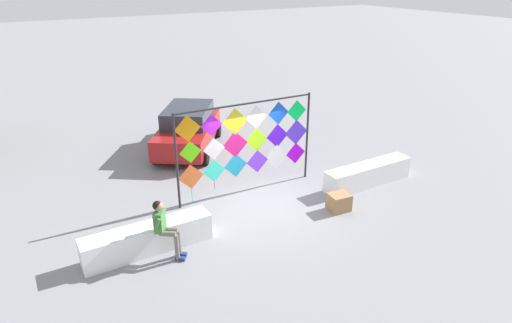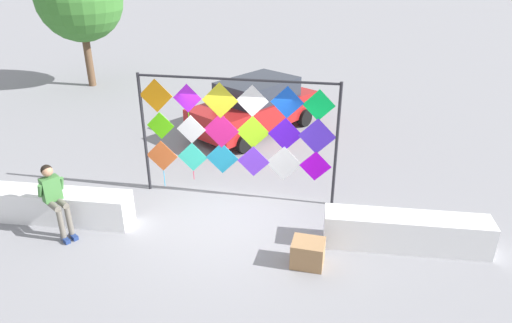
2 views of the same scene
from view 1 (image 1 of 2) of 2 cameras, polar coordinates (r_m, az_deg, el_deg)
ground at (r=13.18m, az=0.86°, el=-5.65°), size 120.00×120.00×0.00m
plaza_ledge_left at (r=11.31m, az=-13.93°, el=-9.77°), size 3.22×0.62×0.71m
plaza_ledge_right at (r=14.70m, az=14.41°, el=-1.63°), size 3.22×0.62×0.71m
kite_display_rack at (r=13.24m, az=-1.16°, el=2.93°), size 4.54×0.22×2.93m
seated_vendor at (r=10.67m, az=-11.84°, el=-8.13°), size 0.75×0.70×1.56m
parked_car at (r=17.17m, az=-8.87°, el=4.33°), size 3.96×4.58×1.67m
cardboard_box_large at (r=13.02m, az=10.79°, el=-5.23°), size 0.66×0.57×0.51m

